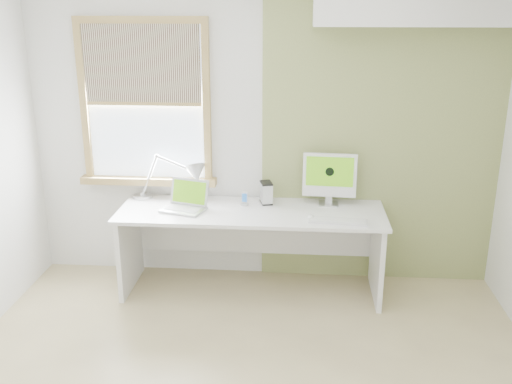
# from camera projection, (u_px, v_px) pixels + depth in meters

# --- Properties ---
(room) EXTENTS (4.04, 3.54, 2.64)m
(room) POSITION_uv_depth(u_px,v_px,m) (242.00, 199.00, 3.25)
(room) COLOR tan
(room) RESTS_ON ground
(accent_wall) EXTENTS (2.00, 0.02, 2.60)m
(accent_wall) POSITION_uv_depth(u_px,v_px,m) (381.00, 136.00, 4.82)
(accent_wall) COLOR #828E54
(accent_wall) RESTS_ON room
(window) EXTENTS (1.20, 0.14, 1.42)m
(window) POSITION_uv_depth(u_px,v_px,m) (145.00, 104.00, 4.87)
(window) COLOR #A98848
(window) RESTS_ON room
(desk) EXTENTS (2.20, 0.70, 0.73)m
(desk) POSITION_uv_depth(u_px,v_px,m) (252.00, 230.00, 4.86)
(desk) COLOR white
(desk) RESTS_ON room
(desk_lamp) EXTENTS (0.70, 0.28, 0.40)m
(desk_lamp) POSITION_uv_depth(u_px,v_px,m) (186.00, 176.00, 4.95)
(desk_lamp) COLOR silver
(desk_lamp) RESTS_ON desk
(laptop) EXTENTS (0.40, 0.36, 0.24)m
(laptop) POSITION_uv_depth(u_px,v_px,m) (186.00, 202.00, 4.76)
(laptop) COLOR silver
(laptop) RESTS_ON desk
(phone_dock) EXTENTS (0.07, 0.07, 0.12)m
(phone_dock) POSITION_uv_depth(u_px,v_px,m) (245.00, 201.00, 4.85)
(phone_dock) COLOR silver
(phone_dock) RESTS_ON desk
(external_drive) EXTENTS (0.12, 0.16, 0.19)m
(external_drive) POSITION_uv_depth(u_px,v_px,m) (266.00, 193.00, 4.89)
(external_drive) COLOR silver
(external_drive) RESTS_ON desk
(imac) EXTENTS (0.45, 0.16, 0.44)m
(imac) POSITION_uv_depth(u_px,v_px,m) (330.00, 176.00, 4.82)
(imac) COLOR silver
(imac) RESTS_ON desk
(keyboard) EXTENTS (0.47, 0.17, 0.02)m
(keyboard) POSITION_uv_depth(u_px,v_px,m) (338.00, 221.00, 4.48)
(keyboard) COLOR white
(keyboard) RESTS_ON desk
(mouse) EXTENTS (0.06, 0.10, 0.03)m
(mouse) POSITION_uv_depth(u_px,v_px,m) (311.00, 217.00, 4.56)
(mouse) COLOR white
(mouse) RESTS_ON desk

